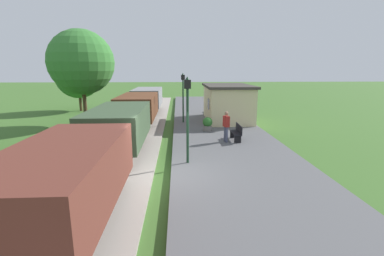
{
  "coord_description": "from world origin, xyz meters",
  "views": [
    {
      "loc": [
        0.5,
        -9.88,
        4.25
      ],
      "look_at": [
        1.26,
        4.57,
        1.08
      ],
      "focal_mm": 25.42,
      "sensor_mm": 36.0,
      "label": 1
    }
  ],
  "objects_px": {
    "person_waiting": "(226,125)",
    "tree_field_left": "(78,76)",
    "freight_train": "(130,116)",
    "tree_trackside_far": "(81,62)",
    "potted_planter": "(208,124)",
    "station_hut": "(227,102)",
    "bench_near_hut": "(237,132)",
    "bench_down_platform": "(213,107)",
    "lamp_post_near": "(188,104)",
    "lamp_post_far": "(183,89)"
  },
  "relations": [
    {
      "from": "bench_down_platform",
      "to": "person_waiting",
      "type": "relative_size",
      "value": 0.88
    },
    {
      "from": "potted_planter",
      "to": "tree_field_left",
      "type": "bearing_deg",
      "value": 137.35
    },
    {
      "from": "station_hut",
      "to": "bench_near_hut",
      "type": "height_order",
      "value": "station_hut"
    },
    {
      "from": "bench_near_hut",
      "to": "lamp_post_near",
      "type": "distance_m",
      "value": 5.13
    },
    {
      "from": "freight_train",
      "to": "lamp_post_far",
      "type": "relative_size",
      "value": 7.03
    },
    {
      "from": "bench_down_platform",
      "to": "lamp_post_near",
      "type": "relative_size",
      "value": 0.41
    },
    {
      "from": "potted_planter",
      "to": "lamp_post_far",
      "type": "xyz_separation_m",
      "value": [
        -1.53,
        3.06,
        2.08
      ]
    },
    {
      "from": "freight_train",
      "to": "potted_planter",
      "type": "height_order",
      "value": "freight_train"
    },
    {
      "from": "freight_train",
      "to": "bench_near_hut",
      "type": "height_order",
      "value": "freight_train"
    },
    {
      "from": "station_hut",
      "to": "lamp_post_near",
      "type": "xyz_separation_m",
      "value": [
        -3.49,
        -9.95,
        1.15
      ]
    },
    {
      "from": "tree_field_left",
      "to": "lamp_post_near",
      "type": "bearing_deg",
      "value": -58.74
    },
    {
      "from": "freight_train",
      "to": "person_waiting",
      "type": "xyz_separation_m",
      "value": [
        5.56,
        -1.95,
        -0.21
      ]
    },
    {
      "from": "person_waiting",
      "to": "tree_field_left",
      "type": "xyz_separation_m",
      "value": [
        -12.62,
        13.71,
        2.37
      ]
    },
    {
      "from": "person_waiting",
      "to": "lamp_post_far",
      "type": "bearing_deg",
      "value": -88.25
    },
    {
      "from": "bench_near_hut",
      "to": "person_waiting",
      "type": "distance_m",
      "value": 0.87
    },
    {
      "from": "bench_near_hut",
      "to": "lamp_post_far",
      "type": "relative_size",
      "value": 0.41
    },
    {
      "from": "bench_near_hut",
      "to": "freight_train",
      "type": "bearing_deg",
      "value": 165.19
    },
    {
      "from": "potted_planter",
      "to": "tree_trackside_far",
      "type": "relative_size",
      "value": 0.13
    },
    {
      "from": "bench_down_platform",
      "to": "potted_planter",
      "type": "relative_size",
      "value": 1.64
    },
    {
      "from": "lamp_post_far",
      "to": "tree_field_left",
      "type": "relative_size",
      "value": 0.64
    },
    {
      "from": "person_waiting",
      "to": "tree_field_left",
      "type": "bearing_deg",
      "value": -66.81
    },
    {
      "from": "bench_down_platform",
      "to": "lamp_post_near",
      "type": "xyz_separation_m",
      "value": [
        -2.94,
        -13.9,
        2.08
      ]
    },
    {
      "from": "freight_train",
      "to": "person_waiting",
      "type": "bearing_deg",
      "value": -19.33
    },
    {
      "from": "freight_train",
      "to": "potted_planter",
      "type": "relative_size",
      "value": 28.38
    },
    {
      "from": "lamp_post_near",
      "to": "tree_trackside_far",
      "type": "distance_m",
      "value": 12.27
    },
    {
      "from": "freight_train",
      "to": "lamp_post_near",
      "type": "distance_m",
      "value": 6.41
    },
    {
      "from": "freight_train",
      "to": "lamp_post_near",
      "type": "height_order",
      "value": "lamp_post_near"
    },
    {
      "from": "person_waiting",
      "to": "lamp_post_far",
      "type": "distance_m",
      "value": 6.45
    },
    {
      "from": "tree_field_left",
      "to": "bench_near_hut",
      "type": "bearing_deg",
      "value": -45.25
    },
    {
      "from": "potted_planter",
      "to": "tree_trackside_far",
      "type": "height_order",
      "value": "tree_trackside_far"
    },
    {
      "from": "tree_field_left",
      "to": "potted_planter",
      "type": "bearing_deg",
      "value": -42.65
    },
    {
      "from": "person_waiting",
      "to": "tree_field_left",
      "type": "distance_m",
      "value": 18.78
    },
    {
      "from": "person_waiting",
      "to": "freight_train",
      "type": "bearing_deg",
      "value": -38.76
    },
    {
      "from": "freight_train",
      "to": "potted_planter",
      "type": "distance_m",
      "value": 4.95
    },
    {
      "from": "tree_trackside_far",
      "to": "tree_field_left",
      "type": "distance_m",
      "value": 8.12
    },
    {
      "from": "station_hut",
      "to": "tree_field_left",
      "type": "height_order",
      "value": "tree_field_left"
    },
    {
      "from": "station_hut",
      "to": "lamp_post_near",
      "type": "height_order",
      "value": "lamp_post_near"
    },
    {
      "from": "bench_near_hut",
      "to": "station_hut",
      "type": "bearing_deg",
      "value": 84.92
    },
    {
      "from": "station_hut",
      "to": "potted_planter",
      "type": "height_order",
      "value": "station_hut"
    },
    {
      "from": "bench_near_hut",
      "to": "bench_down_platform",
      "type": "bearing_deg",
      "value": 90.0
    },
    {
      "from": "freight_train",
      "to": "lamp_post_far",
      "type": "xyz_separation_m",
      "value": [
        3.3,
        3.87,
        1.41
      ]
    },
    {
      "from": "lamp_post_near",
      "to": "tree_field_left",
      "type": "xyz_separation_m",
      "value": [
        -10.36,
        17.07,
        0.76
      ]
    },
    {
      "from": "lamp_post_near",
      "to": "person_waiting",
      "type": "bearing_deg",
      "value": 56.09
    },
    {
      "from": "potted_planter",
      "to": "tree_field_left",
      "type": "height_order",
      "value": "tree_field_left"
    },
    {
      "from": "bench_near_hut",
      "to": "tree_field_left",
      "type": "xyz_separation_m",
      "value": [
        -13.3,
        13.41,
        2.84
      ]
    },
    {
      "from": "potted_planter",
      "to": "lamp_post_far",
      "type": "relative_size",
      "value": 0.25
    },
    {
      "from": "lamp_post_near",
      "to": "tree_field_left",
      "type": "relative_size",
      "value": 0.64
    },
    {
      "from": "tree_field_left",
      "to": "person_waiting",
      "type": "bearing_deg",
      "value": -47.38
    },
    {
      "from": "lamp_post_near",
      "to": "tree_field_left",
      "type": "distance_m",
      "value": 19.98
    },
    {
      "from": "potted_planter",
      "to": "bench_down_platform",
      "type": "bearing_deg",
      "value": 79.75
    }
  ]
}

